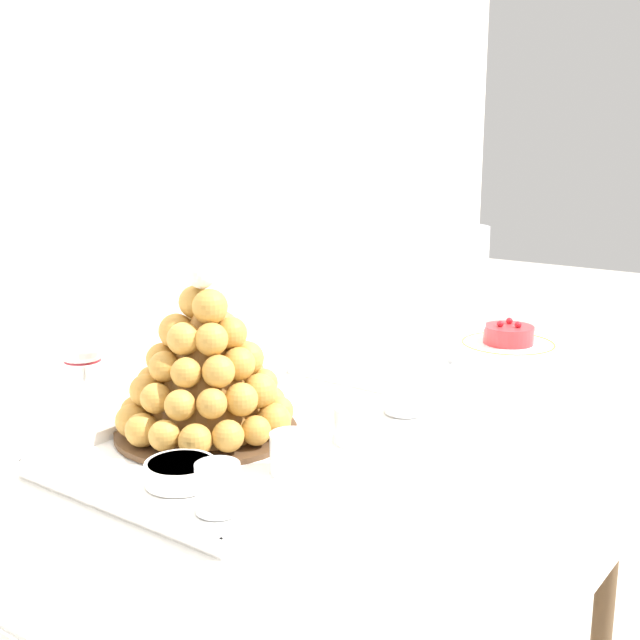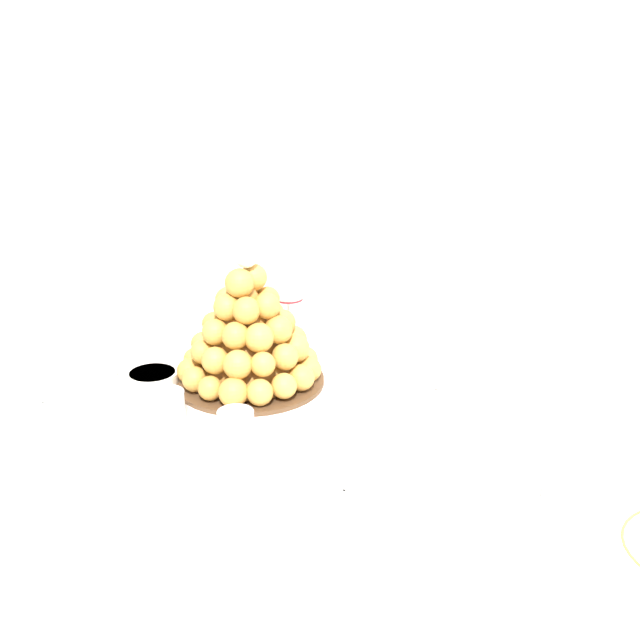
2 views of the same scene
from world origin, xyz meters
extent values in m
cylinder|color=brown|center=(0.58, -0.31, 0.36)|extent=(0.04, 0.04, 0.72)
cylinder|color=brown|center=(0.58, 0.31, 0.36)|extent=(0.04, 0.04, 0.72)
cube|color=brown|center=(0.00, 0.00, 0.73)|extent=(1.28, 0.73, 0.02)
cube|color=white|center=(0.00, 0.00, 0.74)|extent=(1.34, 0.79, 0.00)
cube|color=white|center=(0.00, -0.40, 0.60)|extent=(1.34, 0.01, 0.28)
cube|color=white|center=(0.00, 0.40, 0.60)|extent=(1.34, 0.01, 0.28)
cube|color=white|center=(0.67, 0.00, 0.60)|extent=(0.01, 0.79, 0.28)
cube|color=white|center=(-0.19, -0.02, 0.75)|extent=(0.56, 0.36, 0.01)
cube|color=white|center=(-0.19, -0.20, 0.76)|extent=(0.56, 0.01, 0.02)
cube|color=white|center=(-0.19, 0.16, 0.76)|extent=(0.56, 0.01, 0.02)
cube|color=white|center=(-0.47, -0.02, 0.76)|extent=(0.01, 0.36, 0.02)
cube|color=white|center=(0.09, -0.02, 0.76)|extent=(0.01, 0.36, 0.02)
cylinder|color=white|center=(-0.19, -0.02, 0.75)|extent=(0.33, 0.33, 0.00)
cylinder|color=#4C331E|center=(-0.23, 0.06, 0.76)|extent=(0.26, 0.26, 0.01)
cone|color=#AD7632|center=(-0.23, 0.06, 0.86)|extent=(0.18, 0.18, 0.20)
sphere|color=gold|center=(-0.12, 0.06, 0.79)|extent=(0.05, 0.05, 0.05)
sphere|color=gold|center=(-0.13, 0.10, 0.78)|extent=(0.05, 0.05, 0.05)
sphere|color=gold|center=(-0.16, 0.13, 0.78)|extent=(0.05, 0.05, 0.05)
sphere|color=gold|center=(-0.19, 0.16, 0.78)|extent=(0.04, 0.04, 0.04)
sphere|color=gold|center=(-0.24, 0.16, 0.79)|extent=(0.05, 0.05, 0.05)
sphere|color=gold|center=(-0.28, 0.15, 0.78)|extent=(0.05, 0.05, 0.05)
sphere|color=gold|center=(-0.31, 0.12, 0.78)|extent=(0.05, 0.05, 0.05)
sphere|color=gold|center=(-0.33, 0.08, 0.78)|extent=(0.05, 0.05, 0.05)
sphere|color=gold|center=(-0.33, 0.03, 0.79)|extent=(0.04, 0.04, 0.04)
sphere|color=gold|center=(-0.31, -0.01, 0.78)|extent=(0.05, 0.05, 0.05)
sphere|color=gold|center=(-0.28, -0.03, 0.79)|extent=(0.04, 0.04, 0.04)
sphere|color=gold|center=(-0.24, -0.05, 0.78)|extent=(0.04, 0.04, 0.04)
sphere|color=gold|center=(-0.19, -0.04, 0.78)|extent=(0.05, 0.05, 0.05)
sphere|color=gold|center=(-0.16, -0.02, 0.78)|extent=(0.05, 0.05, 0.05)
sphere|color=gold|center=(-0.13, 0.01, 0.79)|extent=(0.04, 0.04, 0.04)
sphere|color=gold|center=(-0.15, 0.08, 0.82)|extent=(0.05, 0.05, 0.05)
sphere|color=gold|center=(-0.17, 0.12, 0.82)|extent=(0.05, 0.05, 0.05)
sphere|color=gold|center=(-0.21, 0.14, 0.82)|extent=(0.05, 0.05, 0.05)
sphere|color=gold|center=(-0.25, 0.13, 0.82)|extent=(0.05, 0.05, 0.05)
sphere|color=gold|center=(-0.29, 0.11, 0.82)|extent=(0.05, 0.05, 0.05)
sphere|color=gold|center=(-0.31, 0.07, 0.83)|extent=(0.04, 0.04, 0.04)
sphere|color=gold|center=(-0.30, 0.03, 0.82)|extent=(0.04, 0.04, 0.04)
sphere|color=gold|center=(-0.28, -0.01, 0.83)|extent=(0.04, 0.04, 0.04)
sphere|color=gold|center=(-0.24, -0.03, 0.82)|extent=(0.05, 0.05, 0.05)
sphere|color=gold|center=(-0.20, -0.02, 0.82)|extent=(0.05, 0.05, 0.05)
sphere|color=gold|center=(-0.16, 0.00, 0.82)|extent=(0.04, 0.04, 0.04)
sphere|color=gold|center=(-0.14, 0.04, 0.83)|extent=(0.05, 0.05, 0.05)
sphere|color=gold|center=(-0.18, 0.10, 0.86)|extent=(0.04, 0.04, 0.04)
sphere|color=gold|center=(-0.22, 0.12, 0.87)|extent=(0.05, 0.05, 0.05)
sphere|color=gold|center=(-0.26, 0.11, 0.86)|extent=(0.05, 0.05, 0.05)
sphere|color=gold|center=(-0.28, 0.08, 0.86)|extent=(0.04, 0.04, 0.04)
sphere|color=gold|center=(-0.28, 0.03, 0.86)|extent=(0.04, 0.04, 0.04)
sphere|color=gold|center=(-0.26, 0.00, 0.86)|extent=(0.05, 0.05, 0.05)
sphere|color=gold|center=(-0.22, 0.00, 0.86)|extent=(0.05, 0.05, 0.05)
sphere|color=gold|center=(-0.18, 0.02, 0.86)|extent=(0.05, 0.05, 0.05)
sphere|color=gold|center=(-0.16, 0.06, 0.87)|extent=(0.05, 0.05, 0.05)
sphere|color=gold|center=(-0.21, 0.09, 0.90)|extent=(0.04, 0.04, 0.04)
sphere|color=gold|center=(-0.25, 0.09, 0.90)|extent=(0.05, 0.05, 0.05)
sphere|color=gold|center=(-0.27, 0.06, 0.90)|extent=(0.05, 0.05, 0.05)
sphere|color=gold|center=(-0.25, 0.02, 0.90)|extent=(0.05, 0.05, 0.05)
sphere|color=gold|center=(-0.21, 0.02, 0.90)|extent=(0.05, 0.05, 0.05)
sphere|color=gold|center=(-0.19, 0.06, 0.90)|extent=(0.05, 0.05, 0.05)
sphere|color=gold|center=(-0.22, 0.07, 0.95)|extent=(0.05, 0.05, 0.05)
sphere|color=gold|center=(-0.23, 0.04, 0.94)|extent=(0.05, 0.05, 0.05)
sphere|color=white|center=(-0.23, 0.06, 0.99)|extent=(0.04, 0.04, 0.04)
cylinder|color=silver|center=(-0.40, -0.13, 0.78)|extent=(0.05, 0.05, 0.06)
cylinder|color=gold|center=(-0.40, -0.13, 0.77)|extent=(0.05, 0.05, 0.02)
cylinder|color=#EAC166|center=(-0.40, -0.13, 0.79)|extent=(0.05, 0.05, 0.02)
sphere|color=brown|center=(-0.40, -0.12, 0.80)|extent=(0.01, 0.01, 0.01)
cylinder|color=silver|center=(-0.26, -0.13, 0.78)|extent=(0.06, 0.06, 0.05)
cylinder|color=brown|center=(-0.26, -0.13, 0.76)|extent=(0.05, 0.05, 0.02)
cylinder|color=#8C603D|center=(-0.26, -0.13, 0.78)|extent=(0.05, 0.05, 0.02)
sphere|color=brown|center=(-0.26, -0.12, 0.79)|extent=(0.02, 0.02, 0.02)
cylinder|color=silver|center=(-0.13, -0.13, 0.78)|extent=(0.06, 0.06, 0.05)
cylinder|color=brown|center=(-0.13, -0.13, 0.76)|extent=(0.05, 0.05, 0.02)
cylinder|color=#8C603D|center=(-0.13, -0.13, 0.78)|extent=(0.05, 0.05, 0.02)
sphere|color=brown|center=(-0.13, -0.14, 0.79)|extent=(0.02, 0.02, 0.02)
cylinder|color=silver|center=(0.02, -0.13, 0.78)|extent=(0.06, 0.06, 0.05)
cylinder|color=gold|center=(0.02, -0.13, 0.76)|extent=(0.06, 0.06, 0.02)
cylinder|color=#EAC166|center=(0.02, -0.13, 0.78)|extent=(0.06, 0.06, 0.02)
sphere|color=brown|center=(0.02, -0.13, 0.79)|extent=(0.02, 0.02, 0.02)
cylinder|color=white|center=(-0.37, -0.04, 0.77)|extent=(0.09, 0.09, 0.03)
cylinder|color=#F2CC59|center=(-0.37, -0.04, 0.78)|extent=(0.08, 0.08, 0.00)
cylinder|color=white|center=(0.33, -0.06, 0.75)|extent=(0.10, 0.10, 0.01)
cylinder|color=white|center=(0.33, -0.06, 0.79)|extent=(0.02, 0.02, 0.07)
cylinder|color=white|center=(0.33, -0.06, 0.92)|extent=(0.12, 0.12, 0.19)
cylinder|color=#E54C47|center=(0.34, -0.06, 0.84)|extent=(0.05, 0.04, 0.05)
cylinder|color=#D199D8|center=(0.32, -0.04, 0.84)|extent=(0.05, 0.04, 0.04)
cylinder|color=#D199D8|center=(0.32, -0.06, 0.84)|extent=(0.06, 0.04, 0.06)
cylinder|color=pink|center=(0.33, -0.07, 0.84)|extent=(0.05, 0.04, 0.05)
cylinder|color=yellow|center=(0.34, -0.04, 0.86)|extent=(0.06, 0.05, 0.05)
cylinder|color=brown|center=(0.31, -0.03, 0.86)|extent=(0.06, 0.04, 0.05)
cylinder|color=pink|center=(0.31, -0.08, 0.86)|extent=(0.05, 0.04, 0.05)
cylinder|color=#9ED860|center=(0.33, -0.07, 0.86)|extent=(0.04, 0.04, 0.02)
cylinder|color=#9ED860|center=(0.34, -0.04, 0.88)|extent=(0.05, 0.05, 0.04)
cylinder|color=#9ED860|center=(0.30, -0.05, 0.88)|extent=(0.05, 0.04, 0.05)
cylinder|color=yellow|center=(0.31, -0.09, 0.88)|extent=(0.05, 0.04, 0.04)
cylinder|color=#F9A54C|center=(0.36, -0.06, 0.88)|extent=(0.04, 0.04, 0.04)
cylinder|color=#72B2E0|center=(0.33, -0.03, 0.90)|extent=(0.05, 0.04, 0.05)
cylinder|color=#72B2E0|center=(0.31, -0.06, 0.90)|extent=(0.05, 0.05, 0.05)
cylinder|color=pink|center=(0.33, -0.08, 0.90)|extent=(0.05, 0.05, 0.04)
cylinder|color=#E54C47|center=(0.35, -0.05, 0.90)|extent=(0.05, 0.04, 0.04)
cylinder|color=#9ED860|center=(0.32, -0.05, 0.92)|extent=(0.04, 0.04, 0.03)
cylinder|color=#F9A54C|center=(0.32, -0.07, 0.92)|extent=(0.04, 0.04, 0.04)
cylinder|color=#D199D8|center=(0.35, -0.08, 0.92)|extent=(0.04, 0.04, 0.04)
cylinder|color=#E54C47|center=(0.35, -0.05, 0.92)|extent=(0.05, 0.04, 0.04)
cylinder|color=#F9A54C|center=(0.30, -0.06, 0.94)|extent=(0.05, 0.04, 0.05)
cylinder|color=#F9A54C|center=(0.32, -0.08, 0.94)|extent=(0.06, 0.05, 0.05)
cylinder|color=brown|center=(0.35, -0.06, 0.94)|extent=(0.06, 0.04, 0.06)
cylinder|color=yellow|center=(0.33, -0.03, 0.94)|extent=(0.05, 0.04, 0.04)
cylinder|color=yellow|center=(0.30, -0.07, 0.96)|extent=(0.04, 0.04, 0.04)
cylinder|color=#9ED860|center=(0.34, -0.06, 0.96)|extent=(0.04, 0.04, 0.04)
cylinder|color=#E54C47|center=(0.33, -0.04, 0.96)|extent=(0.05, 0.04, 0.04)
cylinder|color=#F9A54C|center=(0.32, -0.09, 0.97)|extent=(0.06, 0.05, 0.06)
cylinder|color=#F9A54C|center=(0.35, -0.07, 0.97)|extent=(0.04, 0.04, 0.04)
cylinder|color=#72B2E0|center=(0.33, -0.03, 0.97)|extent=(0.06, 0.05, 0.06)
cylinder|color=#F9A54C|center=(0.31, -0.05, 0.97)|extent=(0.05, 0.05, 0.04)
cylinder|color=white|center=(0.52, -0.08, 0.75)|extent=(0.20, 0.20, 0.01)
torus|color=gold|center=(0.52, -0.08, 0.75)|extent=(0.19, 0.19, 0.00)
cylinder|color=red|center=(0.52, -0.08, 0.77)|extent=(0.10, 0.10, 0.04)
sphere|color=#A51923|center=(0.54, -0.08, 0.79)|extent=(0.01, 0.01, 0.01)
sphere|color=#A51923|center=(0.51, -0.07, 0.79)|extent=(0.01, 0.01, 0.01)
sphere|color=#A51923|center=(0.52, -0.10, 0.79)|extent=(0.01, 0.01, 0.01)
cylinder|color=silver|center=(-0.27, 0.27, 0.75)|extent=(0.06, 0.06, 0.00)
cylinder|color=silver|center=(-0.27, 0.27, 0.79)|extent=(0.01, 0.01, 0.08)
sphere|color=silver|center=(-0.27, 0.27, 0.87)|extent=(0.08, 0.08, 0.08)
cylinder|color=maroon|center=(-0.27, 0.27, 0.85)|extent=(0.06, 0.06, 0.03)
camera|label=1|loc=(-1.04, -0.74, 1.19)|focal=46.27mm
camera|label=2|loc=(0.49, -1.02, 1.36)|focal=44.74mm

